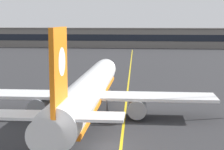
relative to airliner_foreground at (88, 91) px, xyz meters
The scene contains 5 objects.
ground_plane 12.36m from the airliner_foreground, 71.59° to the right, with size 400.00×400.00×0.00m, color #2D2D30.
taxiway_centreline 19.38m from the airliner_foreground, 78.65° to the left, with size 0.30×180.00×0.01m, color yellow.
airliner_foreground is the anchor object (origin of this frame).
safety_cone_by_nose_gear 17.34m from the airliner_foreground, 87.39° to the left, with size 0.44×0.44×0.55m.
terminal_building 123.71m from the airliner_foreground, 91.04° to the left, with size 157.61×12.40×8.67m.
Camera 1 is at (4.23, -34.66, 12.23)m, focal length 60.36 mm.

